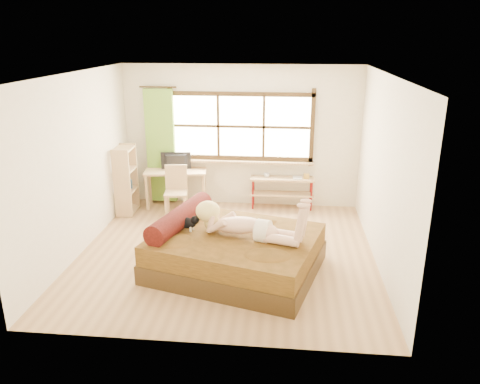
# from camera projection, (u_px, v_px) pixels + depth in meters

# --- Properties ---
(floor) EXTENTS (4.50, 4.50, 0.00)m
(floor) POSITION_uv_depth(u_px,v_px,m) (227.00, 252.00, 7.26)
(floor) COLOR #9E754C
(floor) RESTS_ON ground
(ceiling) EXTENTS (4.50, 4.50, 0.00)m
(ceiling) POSITION_uv_depth(u_px,v_px,m) (225.00, 74.00, 6.39)
(ceiling) COLOR white
(ceiling) RESTS_ON wall_back
(wall_back) EXTENTS (4.50, 0.00, 4.50)m
(wall_back) POSITION_uv_depth(u_px,v_px,m) (241.00, 137.00, 8.94)
(wall_back) COLOR silver
(wall_back) RESTS_ON floor
(wall_front) EXTENTS (4.50, 0.00, 4.50)m
(wall_front) POSITION_uv_depth(u_px,v_px,m) (197.00, 230.00, 4.71)
(wall_front) COLOR silver
(wall_front) RESTS_ON floor
(wall_left) EXTENTS (0.00, 4.50, 4.50)m
(wall_left) POSITION_uv_depth(u_px,v_px,m) (78.00, 165.00, 7.04)
(wall_left) COLOR silver
(wall_left) RESTS_ON floor
(wall_right) EXTENTS (0.00, 4.50, 4.50)m
(wall_right) POSITION_uv_depth(u_px,v_px,m) (383.00, 173.00, 6.61)
(wall_right) COLOR silver
(wall_right) RESTS_ON floor
(window) EXTENTS (2.80, 0.16, 1.46)m
(window) POSITION_uv_depth(u_px,v_px,m) (241.00, 129.00, 8.86)
(window) COLOR #FFEDBF
(window) RESTS_ON wall_back
(curtain) EXTENTS (0.55, 0.10, 2.20)m
(curtain) POSITION_uv_depth(u_px,v_px,m) (161.00, 147.00, 9.04)
(curtain) COLOR #578223
(curtain) RESTS_ON wall_back
(bed) EXTENTS (2.62, 2.32, 0.85)m
(bed) POSITION_uv_depth(u_px,v_px,m) (232.00, 251.00, 6.64)
(bed) COLOR #32220F
(bed) RESTS_ON floor
(woman) EXTENTS (1.62, 0.85, 0.67)m
(woman) POSITION_uv_depth(u_px,v_px,m) (246.00, 214.00, 6.37)
(woman) COLOR #DFAC90
(woman) RESTS_ON bed
(kitten) EXTENTS (0.36, 0.22, 0.27)m
(kitten) POSITION_uv_depth(u_px,v_px,m) (186.00, 221.00, 6.66)
(kitten) COLOR black
(kitten) RESTS_ON bed
(desk) EXTENTS (1.23, 0.69, 0.73)m
(desk) POSITION_uv_depth(u_px,v_px,m) (176.00, 175.00, 9.01)
(desk) COLOR tan
(desk) RESTS_ON floor
(monitor) EXTENTS (0.58, 0.15, 0.33)m
(monitor) POSITION_uv_depth(u_px,v_px,m) (176.00, 161.00, 8.97)
(monitor) COLOR black
(monitor) RESTS_ON desk
(chair) EXTENTS (0.46, 0.46, 0.92)m
(chair) POSITION_uv_depth(u_px,v_px,m) (176.00, 187.00, 8.70)
(chair) COLOR tan
(chair) RESTS_ON floor
(pipe_shelf) EXTENTS (1.22, 0.33, 0.69)m
(pipe_shelf) POSITION_uv_depth(u_px,v_px,m) (283.00, 186.00, 8.99)
(pipe_shelf) COLOR tan
(pipe_shelf) RESTS_ON floor
(cup) EXTENTS (0.11, 0.11, 0.09)m
(cup) POSITION_uv_depth(u_px,v_px,m) (267.00, 175.00, 8.95)
(cup) COLOR gray
(cup) RESTS_ON pipe_shelf
(book) EXTENTS (0.18, 0.24, 0.02)m
(book) POSITION_uv_depth(u_px,v_px,m) (293.00, 178.00, 8.92)
(book) COLOR gray
(book) RESTS_ON pipe_shelf
(bookshelf) EXTENTS (0.34, 0.57, 1.27)m
(bookshelf) POSITION_uv_depth(u_px,v_px,m) (126.00, 180.00, 8.68)
(bookshelf) COLOR tan
(bookshelf) RESTS_ON floor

